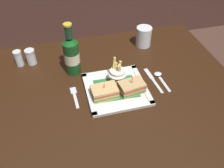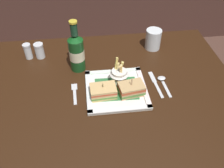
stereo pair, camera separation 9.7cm
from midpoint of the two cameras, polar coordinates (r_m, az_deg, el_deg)
dining_table at (r=1.07m, az=1.63°, el=-6.01°), size 1.12×0.87×0.74m
square_plate at (r=0.99m, az=3.82°, el=-1.52°), size 0.25×0.25×0.02m
sandwich_half_left at (r=0.95m, az=0.82°, el=-1.86°), size 0.10×0.07×0.06m
sandwich_half_right at (r=0.96m, az=7.46°, el=-1.29°), size 0.11×0.08×0.08m
fries_cup at (r=1.00m, az=4.47°, el=2.25°), size 0.08×0.08×0.11m
beer_bottle at (r=1.05m, az=-5.80°, el=7.52°), size 0.07×0.07×0.24m
water_glass at (r=1.24m, az=11.92°, el=9.96°), size 0.08×0.08×0.10m
fork at (r=0.99m, az=-6.09°, el=-2.10°), size 0.03×0.12×0.00m
knife at (r=1.05m, az=12.79°, el=0.12°), size 0.03×0.17×0.00m
spoon at (r=1.06m, az=14.49°, el=0.58°), size 0.03×0.13×0.01m
salt_shaker at (r=1.20m, az=-17.09°, el=7.15°), size 0.04×0.04×0.08m
pepper_shaker at (r=1.19m, az=-14.54°, el=7.37°), size 0.04×0.04×0.07m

